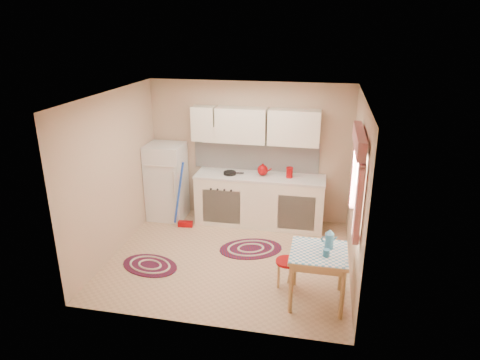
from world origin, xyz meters
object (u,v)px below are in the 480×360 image
fridge (167,181)px  base_cabinets (260,201)px  stool (287,274)px  table (317,277)px

fridge → base_cabinets: 1.74m
fridge → base_cabinets: (1.72, 0.05, -0.26)m
fridge → base_cabinets: fridge is taller
base_cabinets → stool: (0.68, -1.92, -0.23)m
base_cabinets → table: bearing=-62.9°
table → stool: table is taller
fridge → table: fridge is taller
table → fridge: bearing=143.4°
fridge → stool: fridge is taller
table → stool: bearing=151.8°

